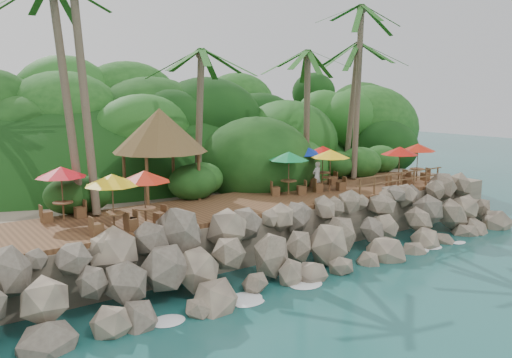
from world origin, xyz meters
TOP-DOWN VIEW (x-y plane):
  - ground at (0.00, 0.00)m, footprint 140.00×140.00m
  - land_base at (0.00, 16.00)m, footprint 32.00×25.20m
  - jungle_hill at (0.00, 23.50)m, footprint 44.80×28.00m
  - seawall at (0.00, 2.00)m, footprint 29.00×4.00m
  - terrace at (0.00, 6.00)m, footprint 26.00×5.00m
  - jungle_foliage at (0.00, 15.00)m, footprint 44.00×16.00m
  - foam_line at (0.00, 0.30)m, footprint 25.20×0.80m
  - palms at (1.33, 8.79)m, footprint 24.21×7.38m
  - palapa at (-3.63, 9.21)m, footprint 4.75×4.75m
  - dining_clusters at (1.56, 5.83)m, footprint 22.46×5.33m
  - railing at (8.29, 3.65)m, footprint 7.20×0.10m
  - waiter at (4.24, 6.16)m, footprint 0.62×0.44m

SIDE VIEW (x-z plane):
  - ground at x=0.00m, z-range 0.00..0.00m
  - jungle_hill at x=0.00m, z-range -7.70..7.70m
  - jungle_foliage at x=0.00m, z-range -6.00..6.00m
  - foam_line at x=0.00m, z-range 0.00..0.06m
  - land_base at x=0.00m, z-range 0.00..2.10m
  - seawall at x=0.00m, z-range 0.00..2.30m
  - terrace at x=0.00m, z-range 2.10..2.30m
  - railing at x=8.29m, z-range 2.41..3.41m
  - waiter at x=4.24m, z-range 2.30..3.92m
  - dining_clusters at x=1.56m, z-range 3.06..5.36m
  - palapa at x=-3.63m, z-range 3.49..8.09m
  - palms at x=1.33m, z-range 5.27..17.87m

